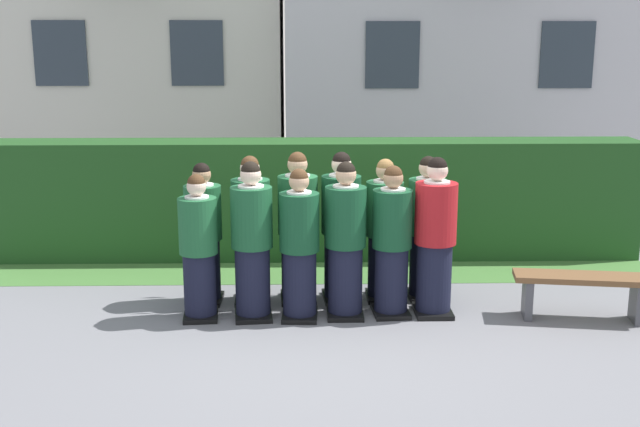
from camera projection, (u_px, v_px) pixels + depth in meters
The scene contains 18 objects.
ground_plane at pixel (321, 316), 8.29m from camera, with size 60.00×60.00×0.00m, color slate.
student_front_row_0 at pixel (199, 251), 8.08m from camera, with size 0.40×0.50×1.53m.
student_front_row_1 at pixel (252, 244), 8.09m from camera, with size 0.43×0.54×1.66m.
student_front_row_2 at pixel (299, 248), 8.08m from camera, with size 0.41×0.51×1.59m.
student_front_row_3 at pixel (345, 244), 8.14m from camera, with size 0.43×0.51×1.65m.
student_front_row_4 at pixel (392, 245), 8.19m from camera, with size 0.42×0.48×1.60m.
student_in_red_blazer at pixel (435, 240), 8.19m from camera, with size 0.44×0.52×1.68m.
student_rear_row_0 at pixel (204, 237), 8.58m from camera, with size 0.41×0.50×1.56m.
student_rear_row_1 at pixel (251, 233), 8.59m from camera, with size 0.42×0.52×1.63m.
student_rear_row_2 at pixel (298, 231), 8.61m from camera, with size 0.44×0.50×1.67m.
student_rear_row_3 at pixel (341, 230), 8.64m from camera, with size 0.43×0.54×1.67m.
student_rear_row_4 at pixel (384, 233), 8.68m from camera, with size 0.41×0.46×1.59m.
student_rear_row_5 at pixel (426, 232), 8.70m from camera, with size 0.42×0.48×1.61m.
hedge at pixel (317, 199), 10.37m from camera, with size 8.45×0.70×1.55m.
school_building_main at pixel (152, 32), 15.50m from camera, with size 5.48×4.70×5.71m.
school_building_annex at pixel (463, 21), 14.48m from camera, with size 6.90×3.29×6.08m.
wooden_bench at pixel (583, 287), 8.12m from camera, with size 1.44×0.57×0.48m.
lawn_strip at pixel (318, 273), 9.77m from camera, with size 8.45×0.90×0.01m, color #477A38.
Camera 1 is at (-0.18, -7.83, 2.91)m, focal length 44.08 mm.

